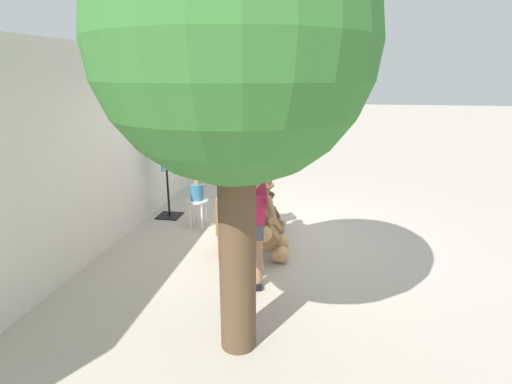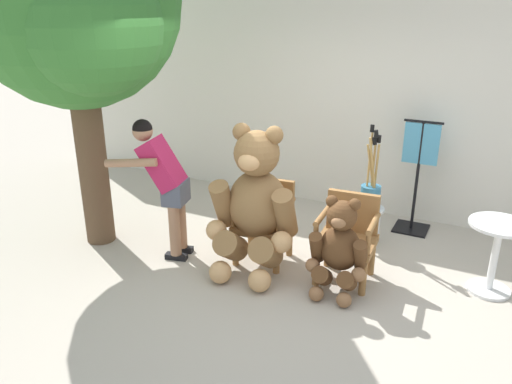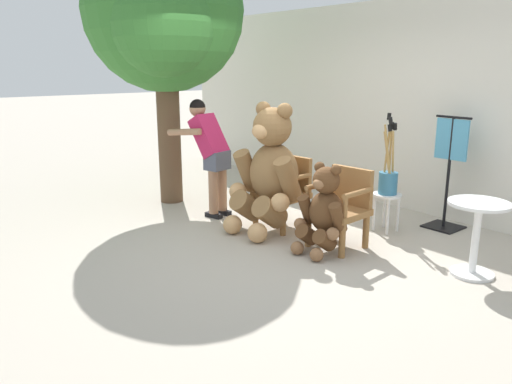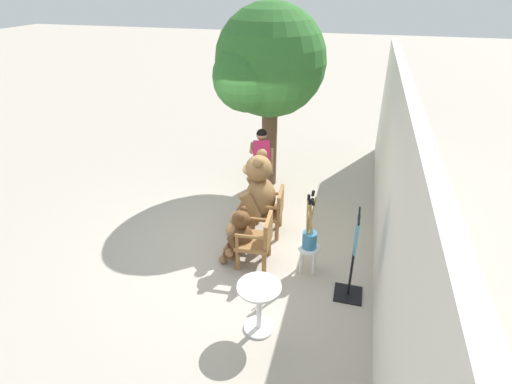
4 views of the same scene
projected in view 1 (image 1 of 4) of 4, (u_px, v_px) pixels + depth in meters
The scene contains 12 objects.
ground_plane at pixel (273, 243), 5.96m from camera, with size 60.00×60.00×0.00m, color #B2A899.
back_wall at pixel (115, 145), 5.96m from camera, with size 10.00×0.16×2.80m, color silver.
wooden_chair_left at pixel (234, 222), 5.48m from camera, with size 0.60×0.56×0.86m.
wooden_chair_right at pixel (246, 202), 6.34m from camera, with size 0.59×0.56×0.86m.
teddy_bear_large at pixel (253, 203), 5.36m from camera, with size 0.92×0.90×1.53m.
teddy_bear_small at pixel (265, 203), 6.29m from camera, with size 0.57×0.56×0.96m.
person_visitor at pixel (250, 218), 4.35m from camera, with size 0.76×0.60×1.51m.
white_stool at pixel (198, 206), 6.50m from camera, with size 0.34×0.34×0.46m.
brush_bucket at pixel (197, 188), 6.41m from camera, with size 0.22×0.22×0.95m.
round_side_table at pixel (241, 181), 7.66m from camera, with size 0.56×0.56×0.72m.
patio_tree at pixel (244, 51), 3.07m from camera, with size 2.28×2.17×3.73m.
clothing_display_stand at pixel (167, 177), 6.87m from camera, with size 0.44×0.40×1.36m.
Camera 1 is at (-5.47, -0.69, 2.41)m, focal length 28.00 mm.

